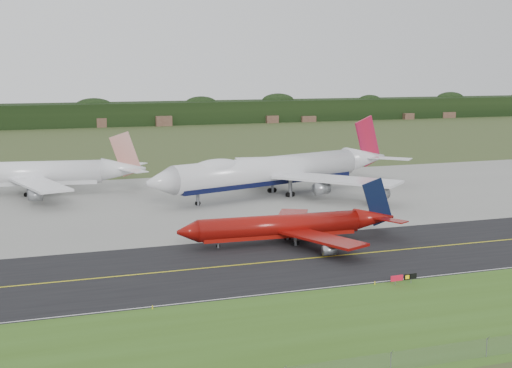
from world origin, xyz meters
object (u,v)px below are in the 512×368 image
at_px(jet_red_737, 291,226).
at_px(jet_star_tail, 28,174).
at_px(taxiway_sign, 404,277).
at_px(jet_ba_747, 276,170).

bearing_deg(jet_red_737, jet_star_tail, 123.41).
relative_size(jet_red_737, jet_star_tail, 0.71).
xyz_separation_m(jet_red_737, taxiway_sign, (6.57, -28.64, -2.07)).
distance_m(jet_ba_747, jet_star_tail, 61.79).
bearing_deg(taxiway_sign, jet_ba_747, 84.24).
bearing_deg(jet_star_tail, taxiway_sign, -62.06).
bearing_deg(jet_star_tail, jet_ba_747, -20.01).
height_order(jet_star_tail, taxiway_sign, jet_star_tail).
height_order(jet_ba_747, jet_red_737, jet_ba_747).
height_order(jet_red_737, taxiway_sign, jet_red_737).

